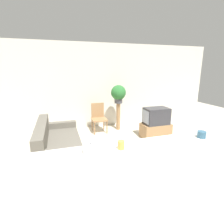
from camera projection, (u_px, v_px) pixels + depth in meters
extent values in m
plane|color=beige|center=(122.00, 194.00, 2.74)|extent=(14.00, 14.00, 0.00)
cube|color=beige|center=(85.00, 87.00, 5.59)|extent=(9.00, 0.06, 2.70)
cube|color=#605B51|center=(60.00, 149.00, 3.76)|extent=(0.86, 1.73, 0.45)
cube|color=#605B51|center=(42.00, 133.00, 3.56)|extent=(0.20, 1.73, 0.37)
cube|color=#605B51|center=(61.00, 165.00, 3.01)|extent=(0.86, 0.16, 0.60)
cube|color=#605B51|center=(59.00, 133.00, 4.46)|extent=(0.86, 0.16, 0.60)
cube|color=#9E754C|center=(155.00, 130.00, 4.97)|extent=(0.81, 0.46, 0.40)
cube|color=#333338|center=(156.00, 116.00, 4.86)|extent=(0.66, 0.43, 0.46)
cube|color=#939EB2|center=(146.00, 117.00, 4.77)|extent=(0.02, 0.36, 0.36)
cube|color=#9E754C|center=(99.00, 119.00, 5.32)|extent=(0.44, 0.44, 0.04)
cube|color=#9E754C|center=(98.00, 110.00, 5.45)|extent=(0.40, 0.04, 0.46)
cylinder|color=#9E754C|center=(95.00, 129.00, 5.14)|extent=(0.04, 0.04, 0.38)
cylinder|color=#9E754C|center=(107.00, 127.00, 5.25)|extent=(0.04, 0.04, 0.38)
cylinder|color=#9E754C|center=(92.00, 125.00, 5.49)|extent=(0.04, 0.04, 0.38)
cylinder|color=#9E754C|center=(104.00, 124.00, 5.60)|extent=(0.04, 0.04, 0.38)
cylinder|color=#9E754C|center=(118.00, 116.00, 5.55)|extent=(0.12, 0.12, 0.86)
cylinder|color=#4C4C51|center=(118.00, 101.00, 5.43)|extent=(0.25, 0.25, 0.13)
sphere|color=#2D7033|center=(118.00, 93.00, 5.37)|extent=(0.46, 0.46, 0.46)
cube|color=white|center=(133.00, 183.00, 2.24)|extent=(2.57, 0.44, 0.99)
cylinder|color=silver|center=(93.00, 149.00, 1.96)|extent=(0.21, 0.21, 0.11)
sphere|color=silver|center=(92.00, 142.00, 1.94)|extent=(0.05, 0.05, 0.05)
cylinder|color=gold|center=(121.00, 145.00, 2.06)|extent=(0.08, 0.08, 0.10)
cylinder|color=#335B75|center=(202.00, 135.00, 2.40)|extent=(0.11, 0.11, 0.09)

